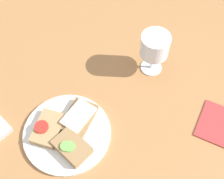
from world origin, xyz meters
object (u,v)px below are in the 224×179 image
plate (67,133)px  sandwich_with_tomato (48,128)px  sandwich_with_cheese (79,117)px  sandwich_with_cucumber (72,147)px  wine_glass (155,47)px  napkin (223,126)px

plate → sandwich_with_tomato: size_ratio=1.97×
sandwich_with_tomato → sandwich_with_cheese: same height
sandwich_with_tomato → plate: bearing=-53.9°
plate → sandwich_with_cucumber: 5.28cm
sandwich_with_tomato → sandwich_with_cheese: size_ratio=0.98×
plate → sandwich_with_cheese: size_ratio=1.92×
sandwich_with_cucumber → wine_glass: size_ratio=0.68×
plate → sandwich_with_cheese: (4.91, 0.50, 1.76)cm
sandwich_with_tomato → napkin: 47.32cm
plate → wine_glass: wine_glass is taller
plate → sandwich_with_cucumber: sandwich_with_cucumber is taller
plate → sandwich_with_cheese: sandwich_with_cheese is taller
sandwich_with_cheese → wine_glass: bearing=-4.7°
sandwich_with_cucumber → wine_glass: bearing=4.4°
sandwich_with_cheese → wine_glass: (27.77, -2.29, 7.73)cm
sandwich_with_tomato → sandwich_with_cucumber: 8.61cm
napkin → sandwich_with_cheese: bearing=132.0°
sandwich_with_cucumber → napkin: 41.15cm
sandwich_with_tomato → sandwich_with_cheese: (7.88, -3.58, 0.20)cm
wine_glass → plate: bearing=176.9°
sandwich_with_cucumber → wine_glass: (34.75, 2.70, 7.62)cm
sandwich_with_cucumber → napkin: size_ratio=0.74×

